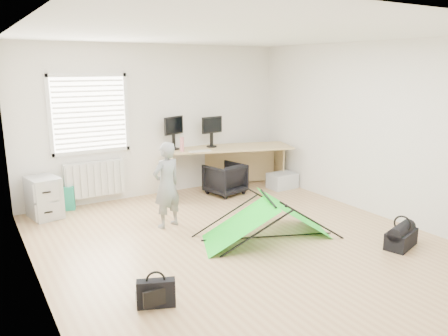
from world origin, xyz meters
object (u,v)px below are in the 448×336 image
desk (228,168)px  filing_cabinet (44,197)px  thermos (182,144)px  person (167,185)px  monitor_left (174,137)px  duffel_bag (401,239)px  kite (268,218)px  laptop_bag (156,293)px  monitor_right (212,136)px  storage_crate (282,181)px  office_chair (225,179)px

desk → filing_cabinet: bearing=-164.7°
thermos → person: person is taller
monitor_left → duffel_bag: bearing=-92.5°
monitor_left → kite: size_ratio=0.25×
desk → monitor_left: (-0.97, 0.32, 0.63)m
desk → monitor_left: size_ratio=5.18×
person → thermos: bearing=-139.1°
filing_cabinet → person: bearing=-54.1°
desk → laptop_bag: (-2.83, -3.25, -0.27)m
desk → laptop_bag: size_ratio=6.38×
filing_cabinet → thermos: 2.46m
desk → thermos: (-0.93, 0.06, 0.54)m
desk → kite: bearing=-92.0°
laptop_bag → duffel_bag: (3.32, -0.30, -0.03)m
desk → kite: desk is taller
monitor_right → kite: 2.73m
thermos → desk: bearing=-3.9°
monitor_right → thermos: size_ratio=1.71×
filing_cabinet → kite: size_ratio=0.35×
filing_cabinet → storage_crate: size_ratio=1.23×
duffel_bag → filing_cabinet: bearing=119.0°
desk → duffel_bag: 3.60m
filing_cabinet → person: person is taller
desk → monitor_right: size_ratio=5.45×
filing_cabinet → duffel_bag: bearing=-55.1°
kite → storage_crate: kite is taller
desk → office_chair: desk is taller
filing_cabinet → office_chair: filing_cabinet is taller
kite → storage_crate: (1.77, 1.89, -0.14)m
thermos → filing_cabinet: bearing=179.0°
person → duffel_bag: person is taller
thermos → duffel_bag: 3.97m
laptop_bag → duffel_bag: size_ratio=0.73×
monitor_right → storage_crate: (1.20, -0.67, -0.89)m
filing_cabinet → monitor_left: size_ratio=1.39×
office_chair → kite: (-0.60, -2.12, -0.00)m
kite → storage_crate: 2.60m
storage_crate → kite: bearing=-133.1°
monitor_left → office_chair: size_ratio=0.73×
kite → duffel_bag: bearing=-18.9°
thermos → monitor_left: bearing=100.4°
duffel_bag → storage_crate: bearing=64.5°
thermos → office_chair: bearing=-25.3°
laptop_bag → office_chair: bearing=70.9°
kite → desk: bearing=93.5°
laptop_bag → storage_crate: bearing=58.1°
desk → thermos: size_ratio=9.31×
thermos → office_chair: (0.70, -0.33, -0.66)m
monitor_left → storage_crate: (1.92, -0.81, -0.90)m
laptop_bag → duffel_bag: bearing=16.8°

